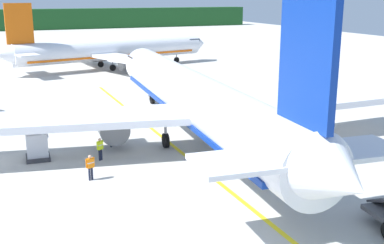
{
  "coord_description": "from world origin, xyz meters",
  "views": [
    {
      "loc": [
        19.48,
        -12.26,
        11.24
      ],
      "look_at": [
        32.06,
        18.13,
        2.59
      ],
      "focal_mm": 45.66,
      "sensor_mm": 36.0,
      "label": 1
    }
  ],
  "objects": [
    {
      "name": "crew_loader_right",
      "position": [
        27.32,
        22.75,
        0.98
      ],
      "size": [
        0.37,
        0.6,
        1.67
      ],
      "color": "#191E33",
      "rests_on": "ground"
    },
    {
      "name": "cargo_container_near",
      "position": [
        21.93,
        21.78,
        0.98
      ],
      "size": [
        1.7,
        1.7,
        2.06
      ],
      "color": "#333338",
      "rests_on": "ground"
    },
    {
      "name": "airliner_mid_apron",
      "position": [
        36.76,
        62.26,
        2.87
      ],
      "size": [
        35.01,
        29.12,
        10.06
      ],
      "color": "silver",
      "rests_on": "ground"
    },
    {
      "name": "airliner_foreground",
      "position": [
        33.77,
        21.74,
        3.39
      ],
      "size": [
        34.59,
        41.74,
        11.9
      ],
      "color": "silver",
      "rests_on": "ground"
    },
    {
      "name": "crew_loader_left",
      "position": [
        25.92,
        19.96,
        0.95
      ],
      "size": [
        0.54,
        0.44,
        1.62
      ],
      "color": "#191E33",
      "rests_on": "ground"
    },
    {
      "name": "apron_guide_line",
      "position": [
        31.75,
        17.31,
        0.01
      ],
      "size": [
        0.3,
        60.0,
        0.01
      ],
      "primitive_type": "cube",
      "color": "yellow",
      "rests_on": "ground"
    },
    {
      "name": "crew_marshaller",
      "position": [
        24.56,
        16.49,
        0.97
      ],
      "size": [
        0.59,
        0.38,
        1.64
      ],
      "color": "#191E33",
      "rests_on": "ground"
    }
  ]
}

